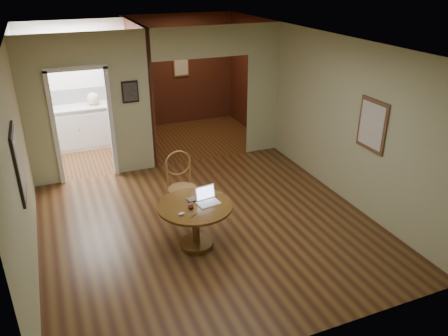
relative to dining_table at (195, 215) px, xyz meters
name	(u,v)px	position (x,y,z in m)	size (l,w,h in m)	color
floor	(210,226)	(0.35, 0.38, -0.49)	(5.00, 5.00, 0.00)	#432213
room_shell	(132,99)	(-0.12, 3.48, 0.80)	(5.20, 7.50, 5.00)	white
dining_table	(195,215)	(0.00, 0.00, 0.00)	(1.06, 1.06, 0.66)	brown
chair	(181,181)	(0.07, 0.89, 0.12)	(0.47, 0.47, 1.09)	#935634
open_laptop	(207,198)	(0.19, 0.02, 0.23)	(0.33, 0.30, 0.22)	white
closed_laptop	(199,199)	(0.10, 0.12, 0.18)	(0.32, 0.20, 0.02)	silver
mouse	(181,214)	(-0.26, -0.19, 0.19)	(0.10, 0.05, 0.04)	white
wine_glass	(191,206)	(-0.09, -0.08, 0.22)	(0.09, 0.09, 0.10)	white
pen	(194,216)	(-0.11, -0.28, 0.18)	(0.01, 0.01, 0.14)	navy
kitchen_cabinet	(85,126)	(-1.00, 4.58, -0.02)	(2.06, 0.60, 0.94)	white
grocery_bag	(93,99)	(-0.76, 4.58, 0.58)	(0.27, 0.23, 0.27)	beige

